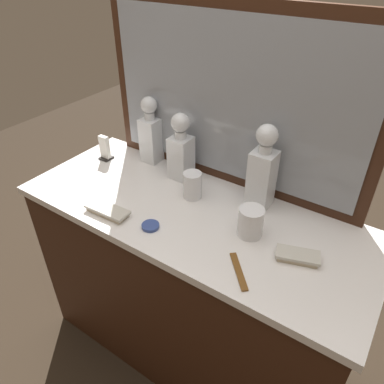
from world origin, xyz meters
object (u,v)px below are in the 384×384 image
(silver_brush_center, at_px, (107,211))
(crystal_decanter_rear, at_px, (181,153))
(crystal_decanter_front, at_px, (151,136))
(crystal_tumbler_center, at_px, (192,186))
(porcelain_dish, at_px, (151,226))
(crystal_decanter_right, at_px, (262,175))
(silver_brush_far_left, at_px, (298,256))
(napkin_holder, at_px, (105,149))
(crystal_tumbler_left, at_px, (251,222))
(tortoiseshell_comb, at_px, (239,271))

(silver_brush_center, bearing_deg, crystal_decanter_rear, 77.87)
(crystal_decanter_front, relative_size, crystal_tumbler_center, 2.81)
(crystal_tumbler_center, bearing_deg, porcelain_dish, -94.17)
(crystal_decanter_rear, relative_size, crystal_decanter_right, 0.87)
(silver_brush_far_left, bearing_deg, napkin_holder, 172.65)
(crystal_tumbler_left, distance_m, tortoiseshell_comb, 0.19)
(crystal_decanter_rear, height_order, napkin_holder, crystal_decanter_rear)
(porcelain_dish, height_order, tortoiseshell_comb, porcelain_dish)
(crystal_decanter_right, distance_m, crystal_decanter_front, 0.54)
(silver_brush_far_left, height_order, porcelain_dish, silver_brush_far_left)
(crystal_decanter_right, bearing_deg, silver_brush_center, -140.23)
(porcelain_dish, distance_m, napkin_holder, 0.53)
(crystal_decanter_front, distance_m, tortoiseshell_comb, 0.74)
(silver_brush_far_left, bearing_deg, crystal_tumbler_left, 171.56)
(crystal_tumbler_center, distance_m, tortoiseshell_comb, 0.41)
(crystal_decanter_rear, xyz_separation_m, crystal_decanter_front, (-0.19, 0.04, 0.01))
(silver_brush_far_left, bearing_deg, silver_brush_center, -165.88)
(crystal_decanter_front, relative_size, crystal_tumbler_left, 2.84)
(silver_brush_far_left, xyz_separation_m, porcelain_dish, (-0.47, -0.14, -0.01))
(crystal_tumbler_center, height_order, crystal_tumbler_left, crystal_tumbler_center)
(crystal_decanter_front, distance_m, porcelain_dish, 0.48)
(crystal_decanter_front, bearing_deg, crystal_tumbler_left, -19.16)
(crystal_decanter_rear, distance_m, tortoiseshell_comb, 0.57)
(crystal_decanter_front, distance_m, napkin_holder, 0.22)
(porcelain_dish, bearing_deg, crystal_tumbler_left, 28.78)
(crystal_decanter_rear, height_order, crystal_decanter_right, crystal_decanter_right)
(tortoiseshell_comb, bearing_deg, silver_brush_center, -178.34)
(silver_brush_far_left, height_order, tortoiseshell_comb, silver_brush_far_left)
(crystal_decanter_front, height_order, tortoiseshell_comb, crystal_decanter_front)
(crystal_tumbler_left, height_order, napkin_holder, napkin_holder)
(silver_brush_center, relative_size, silver_brush_far_left, 1.19)
(crystal_decanter_rear, xyz_separation_m, silver_brush_far_left, (0.57, -0.19, -0.10))
(crystal_tumbler_center, relative_size, silver_brush_far_left, 0.72)
(porcelain_dish, bearing_deg, silver_brush_center, -171.40)
(crystal_decanter_right, height_order, napkin_holder, crystal_decanter_right)
(crystal_decanter_right, distance_m, tortoiseshell_comb, 0.37)
(crystal_decanter_front, xyz_separation_m, crystal_tumbler_left, (0.58, -0.20, -0.07))
(silver_brush_center, bearing_deg, napkin_holder, 135.70)
(porcelain_dish, bearing_deg, crystal_decanter_rear, 107.38)
(silver_brush_center, xyz_separation_m, tortoiseshell_comb, (0.52, 0.02, -0.01))
(crystal_decanter_rear, bearing_deg, silver_brush_center, -102.13)
(crystal_decanter_right, bearing_deg, crystal_tumbler_center, -157.56)
(crystal_decanter_right, relative_size, crystal_decanter_front, 1.10)
(porcelain_dish, xyz_separation_m, tortoiseshell_comb, (0.35, -0.01, -0.00))
(crystal_decanter_front, relative_size, napkin_holder, 2.65)
(silver_brush_far_left, bearing_deg, porcelain_dish, -163.87)
(crystal_tumbler_center, bearing_deg, tortoiseshell_comb, -36.44)
(silver_brush_far_left, relative_size, porcelain_dish, 2.38)
(crystal_decanter_rear, bearing_deg, crystal_decanter_front, 167.80)
(silver_brush_far_left, xyz_separation_m, tortoiseshell_comb, (-0.12, -0.15, -0.01))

